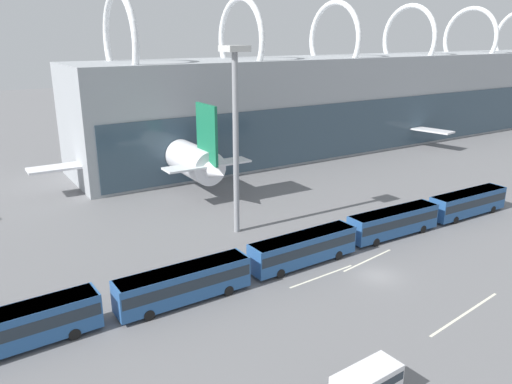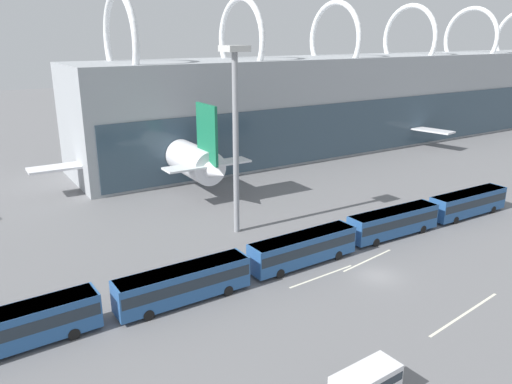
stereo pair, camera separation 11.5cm
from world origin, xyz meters
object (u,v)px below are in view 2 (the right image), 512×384
(shuttle_bus_2, at_px, (303,247))
(shuttle_bus_1, at_px, (184,282))
(airliner_parked_remote, at_px, (357,117))
(shuttle_bus_3, at_px, (393,221))
(shuttle_bus_4, at_px, (468,202))
(floodlight_mast, at_px, (235,116))
(airliner_at_gate_far, at_px, (166,148))
(service_van_foreground, at_px, (366,384))
(shuttle_bus_0, at_px, (15,327))

(shuttle_bus_2, bearing_deg, shuttle_bus_1, -179.67)
(airliner_parked_remote, bearing_deg, shuttle_bus_3, 39.41)
(shuttle_bus_1, height_order, shuttle_bus_3, same)
(shuttle_bus_4, distance_m, floodlight_mast, 34.66)
(airliner_parked_remote, distance_m, shuttle_bus_4, 55.53)
(shuttle_bus_2, bearing_deg, airliner_at_gate_far, 86.99)
(airliner_at_gate_far, distance_m, shuttle_bus_1, 44.07)
(airliner_at_gate_far, bearing_deg, service_van_foreground, 170.44)
(shuttle_bus_1, height_order, shuttle_bus_4, same)
(shuttle_bus_2, distance_m, service_van_foreground, 21.55)
(airliner_at_gate_far, relative_size, shuttle_bus_3, 3.46)
(shuttle_bus_0, bearing_deg, shuttle_bus_2, -1.95)
(service_van_foreground, bearing_deg, shuttle_bus_3, -143.36)
(shuttle_bus_0, distance_m, floodlight_mast, 32.46)
(shuttle_bus_0, height_order, shuttle_bus_2, same)
(shuttle_bus_3, bearing_deg, shuttle_bus_2, -177.08)
(shuttle_bus_0, xyz_separation_m, shuttle_bus_3, (42.86, 0.44, 0.00))
(shuttle_bus_3, bearing_deg, service_van_foreground, -138.97)
(airliner_at_gate_far, relative_size, shuttle_bus_0, 3.45)
(airliner_at_gate_far, bearing_deg, shuttle_bus_4, -145.49)
(airliner_at_gate_far, relative_size, airliner_parked_remote, 0.97)
(airliner_parked_remote, relative_size, shuttle_bus_2, 3.58)
(airliner_parked_remote, xyz_separation_m, shuttle_bus_3, (-39.87, -48.88, -3.01))
(shuttle_bus_2, bearing_deg, airliner_parked_remote, 41.02)
(airliner_at_gate_far, xyz_separation_m, shuttle_bus_1, (-15.52, -41.12, -3.22))
(floodlight_mast, bearing_deg, airliner_at_gate_far, 84.90)
(shuttle_bus_1, bearing_deg, shuttle_bus_3, 0.97)
(shuttle_bus_2, height_order, service_van_foreground, shuttle_bus_2)
(shuttle_bus_0, xyz_separation_m, shuttle_bus_2, (28.57, 0.07, 0.00))
(shuttle_bus_3, xyz_separation_m, shuttle_bus_4, (14.29, -0.31, 0.00))
(airliner_at_gate_far, distance_m, airliner_parked_remote, 53.60)
(service_van_foreground, distance_m, floodlight_mast, 35.08)
(airliner_parked_remote, relative_size, shuttle_bus_1, 3.59)
(shuttle_bus_4, height_order, service_van_foreground, shuttle_bus_4)
(shuttle_bus_3, bearing_deg, airliner_at_gate_far, 109.34)
(floodlight_mast, bearing_deg, service_van_foreground, -104.65)
(shuttle_bus_0, xyz_separation_m, shuttle_bus_4, (57.14, 0.13, 0.00))
(shuttle_bus_2, distance_m, shuttle_bus_3, 14.29)
(shuttle_bus_0, distance_m, shuttle_bus_2, 28.57)
(airliner_at_gate_far, xyz_separation_m, shuttle_bus_3, (13.05, -40.34, -3.22))
(service_van_foreground, bearing_deg, shuttle_bus_1, -78.85)
(shuttle_bus_4, xyz_separation_m, floodlight_mast, (-29.89, 12.00, 12.80))
(airliner_at_gate_far, relative_size, service_van_foreground, 8.70)
(airliner_at_gate_far, relative_size, shuttle_bus_4, 3.46)
(airliner_parked_remote, bearing_deg, shuttle_bus_2, 30.90)
(airliner_parked_remote, height_order, shuttle_bus_0, airliner_parked_remote)
(shuttle_bus_1, xyz_separation_m, shuttle_bus_2, (14.29, 0.40, 0.00))
(floodlight_mast, bearing_deg, shuttle_bus_2, -83.77)
(airliner_parked_remote, bearing_deg, shuttle_bus_1, 24.57)
(airliner_at_gate_far, height_order, shuttle_bus_1, airliner_at_gate_far)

